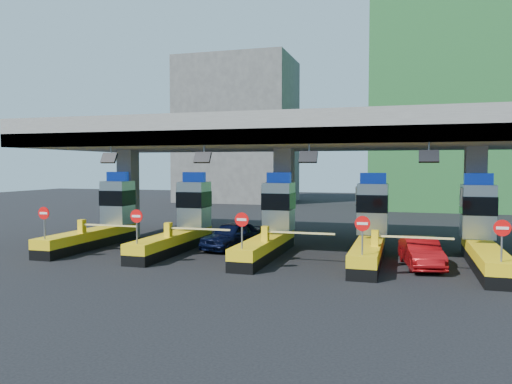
# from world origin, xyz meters

# --- Properties ---
(ground) EXTENTS (120.00, 120.00, 0.00)m
(ground) POSITION_xyz_m (0.00, 0.00, 0.00)
(ground) COLOR black
(ground) RESTS_ON ground
(toll_canopy) EXTENTS (28.00, 12.09, 7.00)m
(toll_canopy) POSITION_xyz_m (0.00, 2.87, 6.13)
(toll_canopy) COLOR slate
(toll_canopy) RESTS_ON ground
(toll_lane_far_left) EXTENTS (4.43, 8.00, 4.16)m
(toll_lane_far_left) POSITION_xyz_m (-10.00, 0.28, 1.40)
(toll_lane_far_left) COLOR black
(toll_lane_far_left) RESTS_ON ground
(toll_lane_left) EXTENTS (4.43, 8.00, 4.16)m
(toll_lane_left) POSITION_xyz_m (-5.00, 0.28, 1.40)
(toll_lane_left) COLOR black
(toll_lane_left) RESTS_ON ground
(toll_lane_center) EXTENTS (4.43, 8.00, 4.16)m
(toll_lane_center) POSITION_xyz_m (0.00, 0.28, 1.40)
(toll_lane_center) COLOR black
(toll_lane_center) RESTS_ON ground
(toll_lane_right) EXTENTS (4.43, 8.00, 4.16)m
(toll_lane_right) POSITION_xyz_m (5.00, 0.28, 1.40)
(toll_lane_right) COLOR black
(toll_lane_right) RESTS_ON ground
(toll_lane_far_right) EXTENTS (4.43, 8.00, 4.16)m
(toll_lane_far_right) POSITION_xyz_m (10.00, 0.28, 1.40)
(toll_lane_far_right) COLOR black
(toll_lane_far_right) RESTS_ON ground
(bg_building_scaffold) EXTENTS (18.00, 12.00, 28.00)m
(bg_building_scaffold) POSITION_xyz_m (12.00, 32.00, 14.00)
(bg_building_scaffold) COLOR #1E5926
(bg_building_scaffold) RESTS_ON ground
(bg_building_concrete) EXTENTS (14.00, 10.00, 18.00)m
(bg_building_concrete) POSITION_xyz_m (-14.00, 36.00, 9.00)
(bg_building_concrete) COLOR #4C4C49
(bg_building_concrete) RESTS_ON ground
(van) EXTENTS (2.83, 4.64, 1.48)m
(van) POSITION_xyz_m (-2.38, 0.93, 0.74)
(van) COLOR black
(van) RESTS_ON ground
(red_car) EXTENTS (2.06, 4.22, 1.33)m
(red_car) POSITION_xyz_m (7.31, -1.37, 0.67)
(red_car) COLOR maroon
(red_car) RESTS_ON ground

